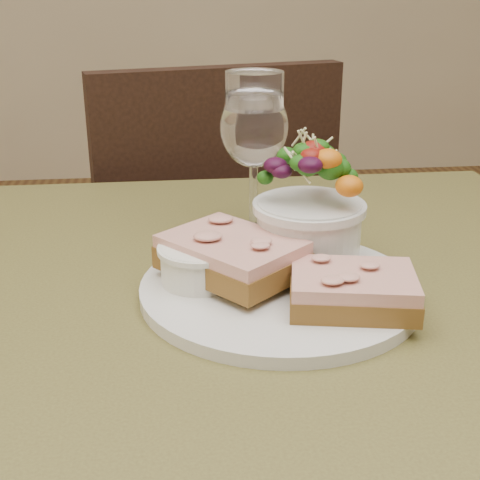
{
  "coord_description": "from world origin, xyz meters",
  "views": [
    {
      "loc": [
        -0.07,
        -0.56,
        1.04
      ],
      "look_at": [
        -0.01,
        0.0,
        0.81
      ],
      "focal_mm": 50.0,
      "sensor_mm": 36.0,
      "label": 1
    }
  ],
  "objects": [
    {
      "name": "garnish",
      "position": [
        -0.04,
        0.09,
        0.77
      ],
      "size": [
        0.05,
        0.04,
        0.02
      ],
      "color": "#0A370A",
      "rests_on": "dinner_plate"
    },
    {
      "name": "chair_far",
      "position": [
        -0.03,
        0.68,
        0.29
      ],
      "size": [
        0.51,
        0.51,
        0.9
      ],
      "rotation": [
        0.0,
        0.0,
        3.38
      ],
      "color": "black",
      "rests_on": "ground"
    },
    {
      "name": "sandwich_front",
      "position": [
        0.08,
        -0.04,
        0.78
      ],
      "size": [
        0.12,
        0.1,
        0.03
      ],
      "rotation": [
        0.0,
        0.0,
        -0.19
      ],
      "color": "#513515",
      "rests_on": "dinner_plate"
    },
    {
      "name": "wine_glass",
      "position": [
        0.02,
        0.16,
        0.87
      ],
      "size": [
        0.08,
        0.08,
        0.18
      ],
      "color": "white",
      "rests_on": "cafe_table"
    },
    {
      "name": "cafe_table",
      "position": [
        0.0,
        0.0,
        0.65
      ],
      "size": [
        0.8,
        0.8,
        0.75
      ],
      "color": "#4B4320",
      "rests_on": "ground"
    },
    {
      "name": "salad_bowl",
      "position": [
        0.07,
        0.06,
        0.82
      ],
      "size": [
        0.11,
        0.11,
        0.13
      ],
      "color": "silver",
      "rests_on": "dinner_plate"
    },
    {
      "name": "sandwich_back",
      "position": [
        -0.02,
        0.02,
        0.79
      ],
      "size": [
        0.15,
        0.16,
        0.03
      ],
      "rotation": [
        0.0,
        0.0,
        -0.86
      ],
      "color": "#513515",
      "rests_on": "dinner_plate"
    },
    {
      "name": "ramekin",
      "position": [
        -0.05,
        0.02,
        0.78
      ],
      "size": [
        0.07,
        0.07,
        0.04
      ],
      "color": "silver",
      "rests_on": "dinner_plate"
    },
    {
      "name": "dinner_plate",
      "position": [
        0.03,
        0.01,
        0.76
      ],
      "size": [
        0.27,
        0.27,
        0.01
      ],
      "primitive_type": "cylinder",
      "color": "silver",
      "rests_on": "cafe_table"
    }
  ]
}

